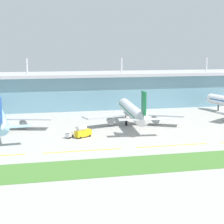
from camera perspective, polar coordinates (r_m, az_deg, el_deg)
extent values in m
plane|color=#A8A59E|center=(141.88, 10.46, -5.06)|extent=(600.00, 600.00, 0.00)
cube|color=#6693A8|center=(231.17, 1.14, 3.30)|extent=(280.00, 28.00, 19.64)
cube|color=#B2B2B7|center=(230.20, 1.14, 5.95)|extent=(288.00, 34.00, 1.80)
cylinder|color=silver|center=(217.81, -13.06, 6.91)|extent=(0.90, 0.90, 9.00)
cylinder|color=silver|center=(224.47, 1.49, 7.23)|extent=(0.90, 0.90, 9.00)
cylinder|color=silver|center=(244.14, 14.45, 7.14)|extent=(0.90, 0.90, 9.00)
cone|color=#9ED1EA|center=(140.00, -16.74, -2.28)|extent=(5.71, 7.19, 5.72)
cube|color=#2D5BB7|center=(139.83, -16.89, 0.39)|extent=(1.49, 6.44, 9.50)
cube|color=#9ED1EA|center=(140.88, -14.52, -2.19)|extent=(10.32, 4.41, 0.36)
cube|color=#B7BABF|center=(169.44, -13.18, -0.93)|extent=(24.94, 12.74, 0.70)
cylinder|color=gray|center=(171.26, -13.60, -1.79)|extent=(3.73, 4.86, 3.20)
cylinder|color=black|center=(170.78, -16.12, -2.14)|extent=(1.10, 1.10, 3.60)
cylinder|color=silver|center=(176.72, 3.10, 0.18)|extent=(9.94, 48.40, 5.80)
cone|color=silver|center=(202.04, 1.74, 1.41)|extent=(5.84, 4.46, 5.51)
cone|color=silver|center=(150.44, 5.00, -1.08)|extent=(5.49, 7.03, 5.72)
cube|color=#146B38|center=(150.33, 4.95, 1.41)|extent=(1.25, 6.44, 9.50)
cube|color=silver|center=(149.87, 2.90, -1.17)|extent=(10.24, 4.05, 0.36)
cube|color=silver|center=(152.23, 6.98, -1.06)|extent=(10.24, 4.05, 0.36)
cube|color=#B7BABF|center=(170.82, -0.59, -0.59)|extent=(24.94, 13.53, 0.70)
cylinder|color=gray|center=(172.90, -0.25, -1.40)|extent=(3.58, 4.76, 3.20)
cube|color=#B7BABF|center=(175.31, 7.22, -0.39)|extent=(24.47, 16.94, 0.70)
cylinder|color=gray|center=(176.89, 6.71, -1.21)|extent=(3.58, 4.76, 3.20)
cylinder|color=black|center=(195.00, 2.11, -0.30)|extent=(0.70, 0.70, 3.60)
cylinder|color=black|center=(174.11, 2.23, -1.53)|extent=(1.10, 1.10, 3.60)
cylinder|color=black|center=(175.29, 4.29, -1.47)|extent=(1.10, 1.10, 3.60)
cube|color=#146B38|center=(176.65, 3.10, 0.31)|extent=(9.57, 43.61, 0.60)
cone|color=white|center=(229.91, 14.75, 2.11)|extent=(6.21, 5.03, 5.51)
cylinder|color=black|center=(223.66, 16.15, 0.62)|extent=(0.70, 0.70, 3.60)
cube|color=yellow|center=(132.17, -4.57, -6.03)|extent=(28.00, 0.70, 0.04)
cube|color=yellow|center=(140.71, 9.33, -5.14)|extent=(28.00, 0.70, 0.04)
cube|color=#477A33|center=(124.72, 13.99, -7.25)|extent=(300.00, 18.00, 0.10)
cube|color=silver|center=(151.22, -6.62, -3.55)|extent=(3.62, 3.95, 1.60)
cube|color=silver|center=(150.96, -6.62, -3.12)|extent=(3.40, 3.66, 0.16)
cylinder|color=black|center=(152.86, -6.62, -3.71)|extent=(0.83, 0.93, 0.90)
cylinder|color=black|center=(152.04, -6.10, -3.77)|extent=(0.83, 0.93, 0.90)
cylinder|color=black|center=(150.79, -7.12, -3.91)|extent=(0.83, 0.93, 0.90)
cylinder|color=black|center=(149.95, -6.60, -3.98)|extent=(0.83, 0.93, 0.90)
cube|color=gold|center=(151.55, -4.50, -3.29)|extent=(7.52, 5.92, 2.60)
cylinder|color=silver|center=(150.58, -4.75, -2.52)|extent=(4.46, 3.77, 2.00)
cylinder|color=black|center=(154.28, -4.03, -3.54)|extent=(0.95, 0.76, 0.90)
cylinder|color=black|center=(152.52, -3.48, -3.69)|extent=(0.95, 0.76, 0.90)
cylinder|color=black|center=(151.23, -5.51, -3.84)|extent=(0.95, 0.76, 0.90)
cylinder|color=black|center=(149.44, -4.96, -4.00)|extent=(0.95, 0.76, 0.90)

